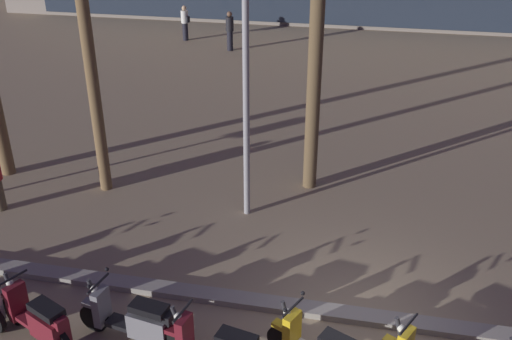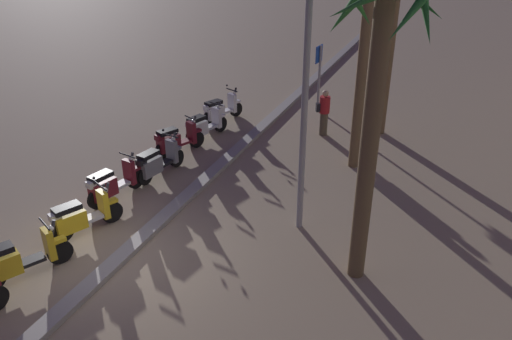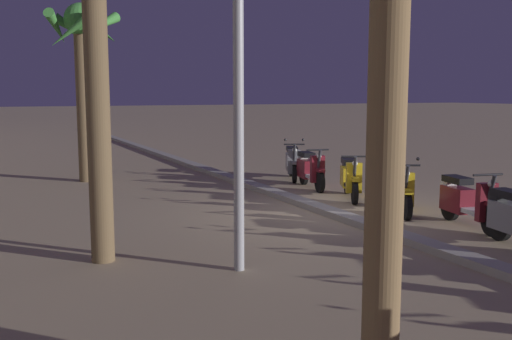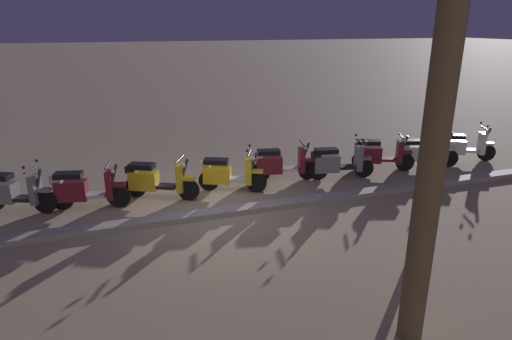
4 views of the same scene
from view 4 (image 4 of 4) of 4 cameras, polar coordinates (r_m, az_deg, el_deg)
ground_plane at (r=9.79m, az=-4.45°, el=-5.77°), size 200.00×200.00×0.00m
curb_strip at (r=9.75m, az=-4.44°, el=-5.49°), size 60.00×0.36×0.12m
scooter_white_mid_centre at (r=14.86m, az=25.31°, el=2.82°), size 1.64×0.87×1.17m
scooter_white_far_back at (r=13.68m, az=20.98°, el=2.16°), size 1.76×0.79×1.04m
scooter_maroon_gap_after_mid at (r=13.01m, az=15.66°, el=1.98°), size 1.64×0.90×1.04m
scooter_grey_mid_front at (r=12.00m, az=10.45°, el=0.97°), size 1.81×0.65×1.17m
scooter_maroon_second_in_line at (r=11.69m, az=3.04°, el=0.78°), size 1.77×0.69×1.04m
scooter_yellow_lead_nearest at (r=10.96m, az=-3.77°, el=-0.51°), size 1.61×0.89×1.17m
scooter_yellow_last_in_row at (r=10.75m, az=-13.03°, el=-1.31°), size 1.69×0.98×1.04m
scooter_maroon_mid_rear at (r=10.63m, az=-21.61°, el=-2.37°), size 1.76×0.69×1.04m
scooter_grey_tail_end at (r=11.16m, az=-29.25°, el=-2.51°), size 1.63×0.90×1.17m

